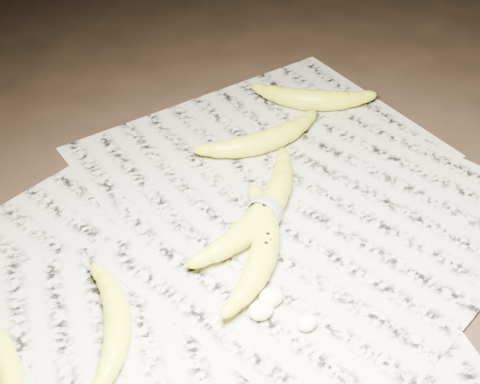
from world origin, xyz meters
TOP-DOWN VIEW (x-y plane):
  - ground at (0.00, 0.00)m, footprint 3.00×3.00m
  - newspaper_patch at (-0.04, -0.00)m, footprint 0.90×0.70m
  - banana_left_b at (-0.24, -0.04)m, footprint 0.13×0.18m
  - banana_center at (-0.02, -0.05)m, footprint 0.20×0.19m
  - banana_taped at (0.02, 0.01)m, footprint 0.25×0.16m
  - banana_upper_a at (0.13, 0.14)m, footprint 0.20×0.09m
  - banana_upper_b at (0.28, 0.19)m, footprint 0.17×0.17m
  - measuring_tape at (0.02, 0.01)m, footprint 0.02×0.05m
  - flesh_chunk_a at (-0.09, -0.13)m, footprint 0.03×0.03m
  - flesh_chunk_b at (-0.06, -0.12)m, footprint 0.03×0.03m
  - flesh_chunk_c at (-0.05, -0.17)m, footprint 0.03×0.02m

SIDE VIEW (x-z plane):
  - ground at x=0.00m, z-range 0.00..0.00m
  - newspaper_patch at x=-0.04m, z-range 0.00..0.01m
  - flesh_chunk_c at x=-0.05m, z-range 0.01..0.02m
  - flesh_chunk_b at x=-0.06m, z-range 0.01..0.03m
  - flesh_chunk_a at x=-0.09m, z-range 0.01..0.03m
  - banana_left_b at x=-0.24m, z-range 0.01..0.04m
  - banana_upper_a at x=0.13m, z-range 0.01..0.05m
  - banana_upper_b at x=0.28m, z-range 0.01..0.05m
  - banana_center at x=-0.02m, z-range 0.01..0.05m
  - banana_taped at x=0.02m, z-range 0.01..0.05m
  - measuring_tape at x=0.02m, z-range 0.00..0.05m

